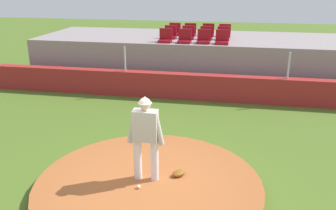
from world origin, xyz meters
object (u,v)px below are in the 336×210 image
Objects in this scene: pitcher at (145,132)px; stadium_chair_2 at (204,39)px; stadium_chair_5 at (188,35)px; stadium_chair_3 at (222,40)px; stadium_chair_0 at (165,38)px; stadium_chair_6 at (206,35)px; stadium_chair_11 at (225,33)px; stadium_chair_4 at (170,34)px; stadium_chair_7 at (223,36)px; stadium_chair_10 at (208,32)px; fielding_glove at (179,173)px; stadium_chair_1 at (185,39)px; stadium_chair_9 at (190,32)px; baseball at (139,187)px; stadium_chair_8 at (175,31)px.

stadium_chair_2 is (0.43, 7.13, 0.71)m from pitcher.
stadium_chair_3 is at bearing 146.91° from stadium_chair_5.
stadium_chair_0 is 1.00× the size of stadium_chair_6.
stadium_chair_11 is at bearing -128.11° from stadium_chair_6.
stadium_chair_7 is (2.09, 0.01, 0.00)m from stadium_chair_4.
stadium_chair_10 is 0.69m from stadium_chair_11.
fielding_glove is 8.14m from stadium_chair_4.
stadium_chair_0 and stadium_chair_3 have the same top height.
fielding_glove is at bearing 103.35° from stadium_chair_0.
stadium_chair_1 is at bearing 91.19° from pitcher.
stadium_chair_9 is at bearing 2.94° from stadium_chair_10.
stadium_chair_0 is (-1.63, 6.87, 1.67)m from fielding_glove.
baseball is at bearing 82.15° from stadium_chair_7.
stadium_chair_7 and stadium_chair_9 have the same top height.
stadium_chair_2 reaches higher than fielding_glove.
stadium_chair_8 is (-2.07, 0.86, 0.00)m from stadium_chair_7.
baseball is 9.43m from stadium_chair_9.
fielding_glove is 8.00m from stadium_chair_5.
stadium_chair_1 and stadium_chair_9 have the same top height.
stadium_chair_11 is (0.50, 8.65, 1.67)m from fielding_glove.
stadium_chair_8 is 1.41m from stadium_chair_10.
stadium_chair_9 reaches higher than pitcher.
stadium_chair_4 is 2.28m from stadium_chair_11.
stadium_chair_8 is (-1.39, 1.77, 0.00)m from stadium_chair_2.
stadium_chair_7 is (0.68, 0.91, 0.00)m from stadium_chair_2.
stadium_chair_10 is (0.44, 8.92, 0.71)m from pitcher.
stadium_chair_3 is 1.78m from stadium_chair_11.
stadium_chair_8 is (-0.69, 0.89, 0.00)m from stadium_chair_5.
stadium_chair_8 is 0.66m from stadium_chair_9.
fielding_glove is 0.60× the size of stadium_chair_10.
stadium_chair_7 and stadium_chair_11 have the same top height.
stadium_chair_1 is 1.00× the size of stadium_chair_5.
stadium_chair_3 is 2.74m from stadium_chair_8.
pitcher is 8.98m from stadium_chair_11.
stadium_chair_2 and stadium_chair_5 have the same top height.
stadium_chair_4 is at bearing -0.68° from stadium_chair_6.
stadium_chair_8 is 2.09m from stadium_chair_11.
stadium_chair_3 is at bearing -179.25° from stadium_chair_1.
stadium_chair_9 is (-0.03, 1.80, 0.00)m from stadium_chair_1.
baseball is at bearing 91.54° from stadium_chair_5.
stadium_chair_1 is at bearing 178.97° from stadium_chair_0.
stadium_chair_5 and stadium_chair_8 have the same top height.
stadium_chair_4 and stadium_chair_6 have the same top height.
stadium_chair_0 and stadium_chair_9 have the same top height.
stadium_chair_1 and stadium_chair_11 have the same top height.
stadium_chair_1 is at bearing 91.10° from stadium_chair_9.
stadium_chair_0 is at bearing 51.69° from stadium_chair_10.
stadium_chair_5 is (0.72, 0.91, 0.00)m from stadium_chair_0.
stadium_chair_6 is at bearing 85.85° from pitcher.
stadium_chair_9 and stadium_chair_10 have the same top height.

